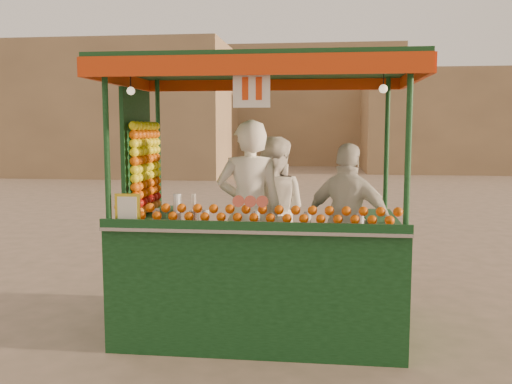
# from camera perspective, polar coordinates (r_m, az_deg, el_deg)

# --- Properties ---
(ground) EXTENTS (90.00, 90.00, 0.00)m
(ground) POSITION_cam_1_polar(r_m,az_deg,el_deg) (6.06, 2.93, -14.48)
(ground) COLOR #6A5C4C
(ground) RESTS_ON ground
(building_left) EXTENTS (10.00, 6.00, 6.00)m
(building_left) POSITION_cam_1_polar(r_m,az_deg,el_deg) (27.32, -13.40, 8.10)
(building_left) COLOR #9D7F59
(building_left) RESTS_ON ground
(building_right) EXTENTS (9.00, 6.00, 5.00)m
(building_right) POSITION_cam_1_polar(r_m,az_deg,el_deg) (30.38, 19.55, 6.78)
(building_right) COLOR #9D7F59
(building_right) RESTS_ON ground
(building_center) EXTENTS (14.00, 7.00, 7.00)m
(building_center) POSITION_cam_1_polar(r_m,az_deg,el_deg) (35.75, 3.03, 8.66)
(building_center) COLOR #9D7F59
(building_center) RESTS_ON ground
(juice_cart) EXTENTS (3.14, 2.04, 2.86)m
(juice_cart) POSITION_cam_1_polar(r_m,az_deg,el_deg) (5.89, -0.29, -5.68)
(juice_cart) COLOR black
(juice_cart) RESTS_ON ground
(vendor_left) EXTENTS (0.76, 0.55, 1.93)m
(vendor_left) POSITION_cam_1_polar(r_m,az_deg,el_deg) (5.97, -0.67, -1.90)
(vendor_left) COLOR white
(vendor_left) RESTS_ON ground
(vendor_middle) EXTENTS (0.91, 0.74, 1.75)m
(vendor_middle) POSITION_cam_1_polar(r_m,az_deg,el_deg) (6.42, 1.64, -2.12)
(vendor_middle) COLOR white
(vendor_middle) RESTS_ON ground
(vendor_right) EXTENTS (1.07, 0.75, 1.69)m
(vendor_right) POSITION_cam_1_polar(r_m,az_deg,el_deg) (5.96, 9.44, -3.17)
(vendor_right) COLOR silver
(vendor_right) RESTS_ON ground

